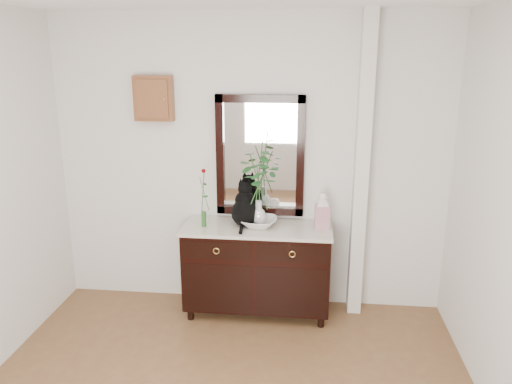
# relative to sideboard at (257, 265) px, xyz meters

# --- Properties ---
(wall_back) EXTENTS (3.60, 0.04, 2.70)m
(wall_back) POSITION_rel_sideboard_xyz_m (-0.10, 0.25, 0.88)
(wall_back) COLOR silver
(wall_back) RESTS_ON ground
(pilaster) EXTENTS (0.12, 0.20, 2.70)m
(pilaster) POSITION_rel_sideboard_xyz_m (0.90, 0.17, 0.88)
(pilaster) COLOR silver
(pilaster) RESTS_ON ground
(sideboard) EXTENTS (1.33, 0.52, 0.82)m
(sideboard) POSITION_rel_sideboard_xyz_m (0.00, 0.00, 0.00)
(sideboard) COLOR black
(sideboard) RESTS_ON ground
(wall_mirror) EXTENTS (0.80, 0.06, 1.10)m
(wall_mirror) POSITION_rel_sideboard_xyz_m (-0.00, 0.24, 0.97)
(wall_mirror) COLOR black
(wall_mirror) RESTS_ON wall_back
(key_cabinet) EXTENTS (0.35, 0.10, 0.40)m
(key_cabinet) POSITION_rel_sideboard_xyz_m (-0.95, 0.21, 1.48)
(key_cabinet) COLOR brown
(key_cabinet) RESTS_ON wall_back
(cat) EXTENTS (0.30, 0.36, 0.39)m
(cat) POSITION_rel_sideboard_xyz_m (-0.12, 0.04, 0.57)
(cat) COLOR black
(cat) RESTS_ON sideboard
(lotus_bowl) EXTENTS (0.35, 0.35, 0.08)m
(lotus_bowl) POSITION_rel_sideboard_xyz_m (0.01, 0.01, 0.42)
(lotus_bowl) COLOR white
(lotus_bowl) RESTS_ON sideboard
(vase_branches) EXTENTS (0.39, 0.39, 0.76)m
(vase_branches) POSITION_rel_sideboard_xyz_m (0.01, 0.01, 0.78)
(vase_branches) COLOR silver
(vase_branches) RESTS_ON lotus_bowl
(bud_vase_rose) EXTENTS (0.07, 0.07, 0.54)m
(bud_vase_rose) POSITION_rel_sideboard_xyz_m (-0.47, -0.05, 0.65)
(bud_vase_rose) COLOR #2A6026
(bud_vase_rose) RESTS_ON sideboard
(ginger_jar) EXTENTS (0.14, 0.14, 0.34)m
(ginger_jar) POSITION_rel_sideboard_xyz_m (0.57, 0.02, 0.54)
(ginger_jar) COLOR white
(ginger_jar) RESTS_ON sideboard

